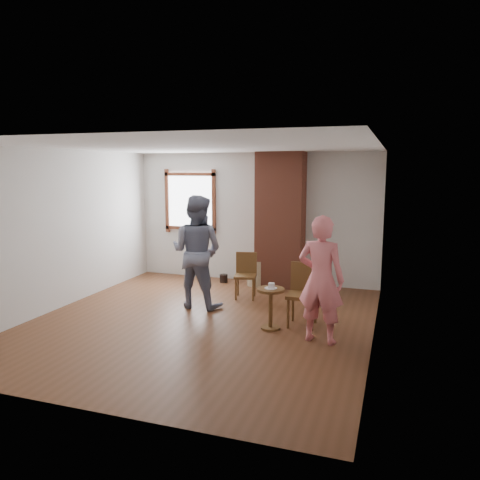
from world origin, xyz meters
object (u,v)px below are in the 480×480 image
Objects in this scene: dining_chair_left at (246,273)px; dining_chair_right at (303,291)px; man at (197,252)px; stoneware_crock at (257,273)px; person_pink at (321,280)px; side_table at (271,302)px.

dining_chair_right is (1.26, -1.12, 0.06)m from dining_chair_left.
dining_chair_right is at bearing 173.50° from man.
stoneware_crock is 0.63× the size of dining_chair_left.
dining_chair_left is 0.47× the size of person_pink.
side_table is at bearing -11.53° from person_pink.
man is at bearing 168.90° from dining_chair_right.
side_table reaches higher than stoneware_crock.
dining_chair_right is (1.31, -2.01, 0.26)m from stoneware_crock.
stoneware_crock is 0.55× the size of dining_chair_right.
person_pink is at bearing -62.02° from dining_chair_right.
stoneware_crock is 1.89m from man.
person_pink is at bearing -57.79° from stoneware_crock.
man is at bearing 154.76° from side_table.
dining_chair_left reaches higher than side_table.
dining_chair_left is at bearing -123.35° from man.
person_pink is at bearing -19.87° from side_table.
dining_chair_left is (0.06, -0.89, 0.20)m from stoneware_crock.
dining_chair_left is 1.70m from side_table.
dining_chair_right is at bearing -56.83° from stoneware_crock.
stoneware_crock is at bearing -49.45° from person_pink.
dining_chair_right reaches higher than dining_chair_left.
man is (-1.45, 0.68, 0.53)m from side_table.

